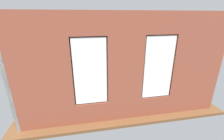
# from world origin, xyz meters

# --- Properties ---
(ground_plane) EXTENTS (6.86, 5.47, 0.10)m
(ground_plane) POSITION_xyz_m (0.00, 0.00, -0.05)
(ground_plane) COLOR brown
(brick_wall_with_windows) EXTENTS (6.26, 0.30, 3.21)m
(brick_wall_with_windows) POSITION_xyz_m (0.00, 2.35, 1.59)
(brick_wall_with_windows) COLOR brown
(brick_wall_with_windows) RESTS_ON ground_plane
(white_wall_right) EXTENTS (0.10, 4.47, 3.21)m
(white_wall_right) POSITION_xyz_m (3.08, 0.20, 1.61)
(white_wall_right) COLOR silver
(white_wall_right) RESTS_ON ground_plane
(couch_by_window) EXTENTS (1.88, 0.87, 0.80)m
(couch_by_window) POSITION_xyz_m (0.49, 1.70, 0.33)
(couch_by_window) COLOR black
(couch_by_window) RESTS_ON ground_plane
(couch_left) EXTENTS (0.98, 1.75, 0.80)m
(couch_left) POSITION_xyz_m (-2.43, -0.04, 0.33)
(couch_left) COLOR black
(couch_left) RESTS_ON ground_plane
(coffee_table) EXTENTS (1.42, 0.73, 0.45)m
(coffee_table) POSITION_xyz_m (0.08, -0.27, 0.39)
(coffee_table) COLOR tan
(coffee_table) RESTS_ON ground_plane
(cup_ceramic) EXTENTS (0.07, 0.07, 0.08)m
(cup_ceramic) POSITION_xyz_m (0.26, -0.37, 0.49)
(cup_ceramic) COLOR #33567F
(cup_ceramic) RESTS_ON coffee_table
(candle_jar) EXTENTS (0.08, 0.08, 0.10)m
(candle_jar) POSITION_xyz_m (-0.03, -0.16, 0.50)
(candle_jar) COLOR #B7333D
(candle_jar) RESTS_ON coffee_table
(table_plant_small) EXTENTS (0.13, 0.13, 0.20)m
(table_plant_small) POSITION_xyz_m (0.08, -0.27, 0.56)
(table_plant_small) COLOR beige
(table_plant_small) RESTS_ON coffee_table
(remote_black) EXTENTS (0.12, 0.18, 0.02)m
(remote_black) POSITION_xyz_m (0.51, -0.16, 0.46)
(remote_black) COLOR black
(remote_black) RESTS_ON coffee_table
(remote_gray) EXTENTS (0.17, 0.05, 0.02)m
(remote_gray) POSITION_xyz_m (-0.31, -0.40, 0.46)
(remote_gray) COLOR #59595B
(remote_gray) RESTS_ON coffee_table
(media_console) EXTENTS (1.05, 0.42, 0.57)m
(media_console) POSITION_xyz_m (2.78, -0.19, 0.28)
(media_console) COLOR black
(media_console) RESTS_ON ground_plane
(tv_flatscreen) EXTENTS (0.93, 0.20, 0.65)m
(tv_flatscreen) POSITION_xyz_m (2.78, -0.19, 0.90)
(tv_flatscreen) COLOR black
(tv_flatscreen) RESTS_ON media_console
(papasan_chair) EXTENTS (1.01, 1.01, 0.66)m
(papasan_chair) POSITION_xyz_m (0.34, -1.39, 0.43)
(papasan_chair) COLOR olive
(papasan_chair) RESTS_ON ground_plane
(potted_plant_between_couches) EXTENTS (0.58, 0.58, 0.75)m
(potted_plant_between_couches) POSITION_xyz_m (-0.90, 1.65, 0.50)
(potted_plant_between_couches) COLOR gray
(potted_plant_between_couches) RESTS_ON ground_plane
(potted_plant_foreground_right) EXTENTS (0.60, 0.60, 0.93)m
(potted_plant_foreground_right) POSITION_xyz_m (2.48, -1.68, 0.60)
(potted_plant_foreground_right) COLOR beige
(potted_plant_foreground_right) RESTS_ON ground_plane
(potted_plant_corner_near_left) EXTENTS (0.79, 0.82, 1.26)m
(potted_plant_corner_near_left) POSITION_xyz_m (-2.59, -1.74, 0.68)
(potted_plant_corner_near_left) COLOR gray
(potted_plant_corner_near_left) RESTS_ON ground_plane
(potted_plant_near_tv) EXTENTS (0.45, 0.45, 0.84)m
(potted_plant_near_tv) POSITION_xyz_m (2.23, 0.79, 0.52)
(potted_plant_near_tv) COLOR #9E5638
(potted_plant_near_tv) RESTS_ON ground_plane
(potted_plant_corner_far_left) EXTENTS (0.99, 0.84, 1.37)m
(potted_plant_corner_far_left) POSITION_xyz_m (-2.58, 1.80, 0.75)
(potted_plant_corner_far_left) COLOR beige
(potted_plant_corner_far_left) RESTS_ON ground_plane
(potted_plant_by_left_couch) EXTENTS (0.31, 0.31, 0.57)m
(potted_plant_by_left_couch) POSITION_xyz_m (-2.03, -1.34, 0.38)
(potted_plant_by_left_couch) COLOR brown
(potted_plant_by_left_couch) RESTS_ON ground_plane
(potted_plant_beside_window_right) EXTENTS (0.95, 0.89, 1.26)m
(potted_plant_beside_window_right) POSITION_xyz_m (1.67, 1.81, 0.64)
(potted_plant_beside_window_right) COLOR #9E5638
(potted_plant_beside_window_right) RESTS_ON ground_plane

